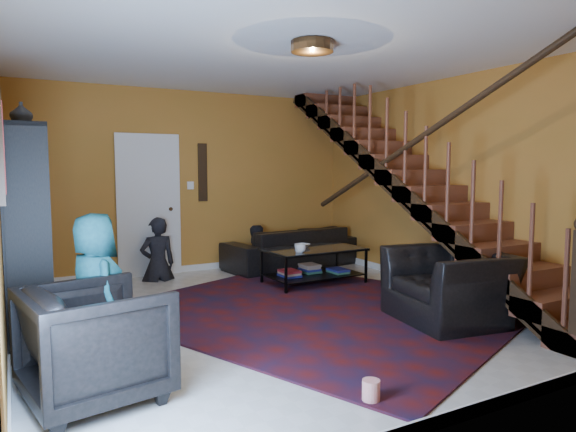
% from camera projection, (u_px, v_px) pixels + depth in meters
% --- Properties ---
extents(floor, '(5.50, 5.50, 0.00)m').
position_uv_depth(floor, '(274.00, 314.00, 5.70)').
color(floor, beige).
rests_on(floor, ground).
extents(room, '(5.50, 5.50, 5.50)m').
position_uv_depth(room, '(126.00, 298.00, 6.23)').
color(room, '#BC7029').
rests_on(room, ground).
extents(staircase, '(0.95, 5.02, 3.18)m').
position_uv_depth(staircase, '(420.00, 185.00, 6.58)').
color(staircase, brown).
rests_on(staircase, floor).
extents(bookshelf, '(0.35, 1.80, 2.00)m').
position_uv_depth(bookshelf, '(26.00, 236.00, 4.99)').
color(bookshelf, black).
rests_on(bookshelf, floor).
extents(door, '(0.82, 0.05, 2.05)m').
position_uv_depth(door, '(149.00, 208.00, 7.65)').
color(door, silver).
rests_on(door, floor).
extents(framed_picture, '(0.04, 0.74, 0.74)m').
position_uv_depth(framed_picture, '(0.00, 149.00, 3.53)').
color(framed_picture, maroon).
rests_on(framed_picture, room).
extents(wall_hanging, '(0.14, 0.03, 0.90)m').
position_uv_depth(wall_hanging, '(203.00, 172.00, 8.02)').
color(wall_hanging, black).
rests_on(wall_hanging, room).
extents(ceiling_fixture, '(0.40, 0.40, 0.10)m').
position_uv_depth(ceiling_fixture, '(312.00, 47.00, 4.75)').
color(ceiling_fixture, '#3F2814').
rests_on(ceiling_fixture, room).
extents(rug, '(4.78, 5.05, 0.02)m').
position_uv_depth(rug, '(319.00, 309.00, 5.85)').
color(rug, '#440D0C').
rests_on(rug, floor).
extents(sofa, '(2.31, 1.13, 0.65)m').
position_uv_depth(sofa, '(291.00, 247.00, 8.40)').
color(sofa, black).
rests_on(sofa, floor).
extents(armchair_left, '(1.04, 1.02, 0.82)m').
position_uv_depth(armchair_left, '(95.00, 343.00, 3.56)').
color(armchair_left, black).
rests_on(armchair_left, floor).
extents(armchair_right, '(1.19, 1.31, 0.76)m').
position_uv_depth(armchair_right, '(449.00, 286.00, 5.40)').
color(armchair_right, black).
rests_on(armchair_right, floor).
extents(person_adult_a, '(0.50, 0.34, 1.37)m').
position_uv_depth(person_adult_a, '(158.00, 264.00, 7.41)').
color(person_adult_a, black).
rests_on(person_adult_a, sofa).
extents(person_adult_b, '(0.58, 0.46, 1.17)m').
position_uv_depth(person_adult_b, '(255.00, 262.00, 8.16)').
color(person_adult_b, black).
rests_on(person_adult_b, sofa).
extents(person_child, '(0.53, 0.69, 1.26)m').
position_uv_depth(person_child, '(95.00, 291.00, 4.15)').
color(person_child, '#1C666A').
rests_on(person_child, armchair_left).
extents(coffee_table, '(1.35, 0.81, 0.51)m').
position_uv_depth(coffee_table, '(314.00, 263.00, 7.16)').
color(coffee_table, black).
rests_on(coffee_table, floor).
extents(cup_a, '(0.16, 0.16, 0.10)m').
position_uv_depth(cup_a, '(301.00, 248.00, 6.79)').
color(cup_a, '#999999').
rests_on(cup_a, coffee_table).
extents(cup_b, '(0.12, 0.12, 0.09)m').
position_uv_depth(cup_b, '(298.00, 249.00, 6.81)').
color(cup_b, '#999999').
rests_on(cup_b, coffee_table).
extents(bowl, '(0.25, 0.25, 0.05)m').
position_uv_depth(bowl, '(302.00, 246.00, 7.22)').
color(bowl, '#999999').
rests_on(bowl, coffee_table).
extents(vase, '(0.18, 0.18, 0.19)m').
position_uv_depth(vase, '(21.00, 113.00, 4.45)').
color(vase, '#999999').
rests_on(vase, bookshelf).
extents(popcorn_bucket, '(0.13, 0.13, 0.14)m').
position_uv_depth(popcorn_bucket, '(371.00, 390.00, 3.54)').
color(popcorn_bucket, red).
rests_on(popcorn_bucket, rug).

